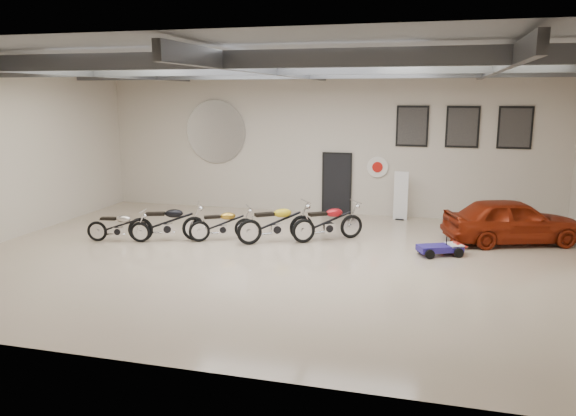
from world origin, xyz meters
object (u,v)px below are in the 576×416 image
(motorcycle_black, at_px, (167,222))
(motorcycle_gold, at_px, (222,224))
(banner_stand, at_px, (401,195))
(motorcycle_red, at_px, (328,221))
(motorcycle_silver, at_px, (118,226))
(vintage_car, at_px, (512,221))
(go_kart, at_px, (444,246))
(motorcycle_yellow, at_px, (276,222))

(motorcycle_black, relative_size, motorcycle_gold, 1.15)
(motorcycle_black, xyz_separation_m, motorcycle_gold, (1.47, 0.50, -0.07))
(motorcycle_black, bearing_deg, banner_stand, 15.14)
(banner_stand, bearing_deg, motorcycle_gold, -135.73)
(banner_stand, relative_size, motorcycle_red, 0.79)
(motorcycle_silver, bearing_deg, motorcycle_black, 8.36)
(motorcycle_black, bearing_deg, motorcycle_silver, 177.16)
(banner_stand, xyz_separation_m, vintage_car, (3.25, -2.23, -0.21))
(motorcycle_silver, relative_size, go_kart, 1.28)
(motorcycle_silver, distance_m, motorcycle_gold, 2.95)
(motorcycle_gold, bearing_deg, motorcycle_red, -16.33)
(motorcycle_silver, bearing_deg, motorcycle_red, 6.55)
(vintage_car, bearing_deg, go_kart, 114.65)
(motorcycle_silver, relative_size, motorcycle_red, 0.84)
(banner_stand, bearing_deg, motorcycle_black, -140.00)
(motorcycle_red, height_order, go_kart, motorcycle_red)
(motorcycle_red, relative_size, vintage_car, 0.57)
(motorcycle_silver, distance_m, go_kart, 9.03)
(banner_stand, bearing_deg, vintage_car, -30.70)
(motorcycle_gold, xyz_separation_m, go_kart, (6.18, 0.06, -0.23))
(motorcycle_gold, distance_m, motorcycle_yellow, 1.57)
(motorcycle_red, bearing_deg, motorcycle_yellow, 166.15)
(vintage_car, bearing_deg, banner_stand, 36.23)
(motorcycle_silver, bearing_deg, motorcycle_gold, 8.67)
(motorcycle_yellow, distance_m, motorcycle_red, 1.51)
(motorcycle_gold, distance_m, go_kart, 6.19)
(vintage_car, bearing_deg, motorcycle_silver, 85.10)
(motorcycle_yellow, bearing_deg, motorcycle_gold, 151.16)
(motorcycle_black, height_order, motorcycle_red, motorcycle_black)
(vintage_car, bearing_deg, motorcycle_red, 82.76)
(motorcycle_red, bearing_deg, motorcycle_black, 159.89)
(banner_stand, height_order, go_kart, banner_stand)
(banner_stand, distance_m, motorcycle_black, 7.75)
(motorcycle_silver, distance_m, motorcycle_black, 1.39)
(motorcycle_silver, height_order, motorcycle_yellow, motorcycle_yellow)
(motorcycle_gold, height_order, motorcycle_red, motorcycle_red)
(motorcycle_silver, height_order, motorcycle_black, motorcycle_black)
(motorcycle_red, bearing_deg, vintage_car, -23.94)
(banner_stand, xyz_separation_m, motorcycle_red, (-1.82, -3.32, -0.29))
(motorcycle_gold, relative_size, motorcycle_yellow, 0.84)
(motorcycle_black, height_order, go_kart, motorcycle_black)
(motorcycle_gold, bearing_deg, go_kart, -30.12)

